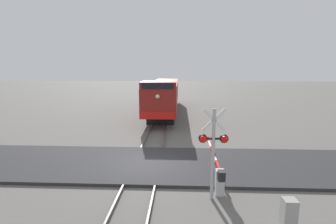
# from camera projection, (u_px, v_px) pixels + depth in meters

# --- Properties ---
(ground_plane) EXTENTS (160.00, 160.00, 0.00)m
(ground_plane) POSITION_uv_depth(u_px,v_px,m) (147.00, 165.00, 13.92)
(ground_plane) COLOR #605E59
(rail_track_left) EXTENTS (0.08, 80.00, 0.15)m
(rail_track_left) POSITION_uv_depth(u_px,v_px,m) (134.00, 164.00, 13.94)
(rail_track_left) COLOR #59544C
(rail_track_left) RESTS_ON ground_plane
(rail_track_right) EXTENTS (0.08, 80.00, 0.15)m
(rail_track_right) POSITION_uv_depth(u_px,v_px,m) (159.00, 164.00, 13.87)
(rail_track_right) COLOR #59544C
(rail_track_right) RESTS_ON ground_plane
(road_surface) EXTENTS (36.00, 5.29, 0.16)m
(road_surface) POSITION_uv_depth(u_px,v_px,m) (147.00, 164.00, 13.91)
(road_surface) COLOR #2D2D30
(road_surface) RESTS_ON ground_plane
(locomotive) EXTENTS (3.08, 18.51, 4.13)m
(locomotive) POSITION_uv_depth(u_px,v_px,m) (164.00, 94.00, 29.37)
(locomotive) COLOR black
(locomotive) RESTS_ON ground_plane
(crossing_signal) EXTENTS (1.18, 0.33, 3.81)m
(crossing_signal) POSITION_uv_depth(u_px,v_px,m) (213.00, 145.00, 9.96)
(crossing_signal) COLOR #ADADB2
(crossing_signal) RESTS_ON ground_plane
(crossing_gate) EXTENTS (0.36, 5.84, 1.24)m
(crossing_gate) POSITION_uv_depth(u_px,v_px,m) (217.00, 170.00, 11.33)
(crossing_gate) COLOR silver
(crossing_gate) RESTS_ON ground_plane
(utility_cabinet) EXTENTS (0.42, 0.40, 1.31)m
(utility_cabinet) POSITION_uv_depth(u_px,v_px,m) (288.00, 218.00, 7.95)
(utility_cabinet) COLOR #999993
(utility_cabinet) RESTS_ON ground_plane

